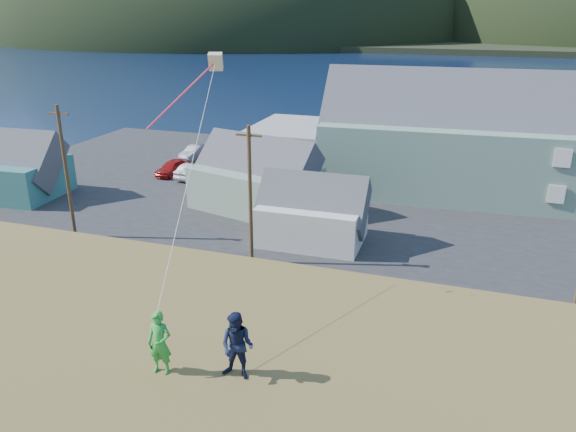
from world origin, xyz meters
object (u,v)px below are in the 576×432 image
(shed_palegreen_near, at_px, (256,177))
(kite_flyer_navy, at_px, (237,346))
(wharf, at_px, (354,133))
(shed_white, at_px, (312,212))
(kite_flyer_green, at_px, (160,343))
(shed_palegreen_far, at_px, (370,138))
(lodge, at_px, (542,142))
(shed_teal, at_px, (9,167))

(shed_palegreen_near, distance_m, kite_flyer_navy, 32.07)
(wharf, distance_m, shed_white, 34.33)
(wharf, distance_m, kite_flyer_navy, 59.60)
(wharf, distance_m, kite_flyer_green, 59.73)
(wharf, height_order, shed_palegreen_far, shed_palegreen_far)
(lodge, height_order, shed_palegreen_far, lodge)
(shed_teal, relative_size, shed_palegreen_near, 0.83)
(kite_flyer_navy, bearing_deg, kite_flyer_green, -166.62)
(shed_teal, xyz_separation_m, kite_flyer_navy, (32.33, -25.92, 5.46))
(wharf, relative_size, shed_white, 3.50)
(shed_palegreen_near, bearing_deg, shed_palegreen_far, 86.11)
(shed_palegreen_far, distance_m, kite_flyer_green, 47.75)
(lodge, distance_m, kite_flyer_navy, 40.75)
(shed_teal, distance_m, kite_flyer_navy, 41.80)
(shed_teal, height_order, kite_flyer_green, kite_flyer_green)
(lodge, relative_size, kite_flyer_navy, 21.83)
(shed_white, height_order, kite_flyer_navy, kite_flyer_navy)
(shed_palegreen_near, distance_m, kite_flyer_green, 31.85)
(shed_palegreen_far, relative_size, kite_flyer_navy, 6.47)
(kite_flyer_navy, bearing_deg, shed_white, 102.81)
(shed_white, xyz_separation_m, shed_palegreen_far, (-0.29, 22.56, 0.28))
(shed_palegreen_far, bearing_deg, shed_teal, -155.64)
(shed_palegreen_near, distance_m, shed_white, 8.07)
(shed_white, bearing_deg, kite_flyer_navy, -79.01)
(wharf, distance_m, shed_palegreen_far, 12.34)
(wharf, height_order, shed_white, shed_white)
(lodge, relative_size, shed_palegreen_near, 3.34)
(lodge, bearing_deg, shed_teal, -165.60)
(shed_palegreen_near, xyz_separation_m, shed_white, (6.18, -5.18, -0.41))
(kite_flyer_green, distance_m, kite_flyer_navy, 1.84)
(kite_flyer_navy, bearing_deg, shed_teal, 142.13)
(shed_white, distance_m, kite_flyer_green, 25.62)
(kite_flyer_green, bearing_deg, shed_palegreen_far, 87.65)
(wharf, bearing_deg, kite_flyer_green, -82.45)
(shed_teal, relative_size, kite_flyer_green, 5.70)
(lodge, bearing_deg, wharf, 132.79)
(kite_flyer_green, relative_size, kite_flyer_navy, 0.95)
(lodge, xyz_separation_m, shed_palegreen_near, (-21.39, -9.85, -2.21))
(shed_palegreen_near, height_order, kite_flyer_green, kite_flyer_green)
(lodge, height_order, shed_white, lodge)
(shed_white, bearing_deg, shed_palegreen_far, 89.77)
(shed_white, relative_size, kite_flyer_navy, 4.42)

